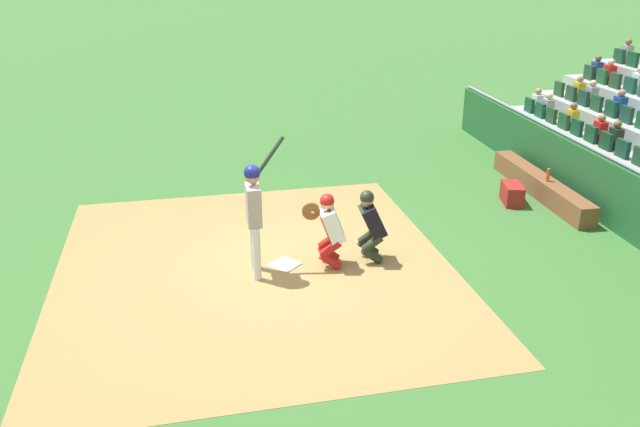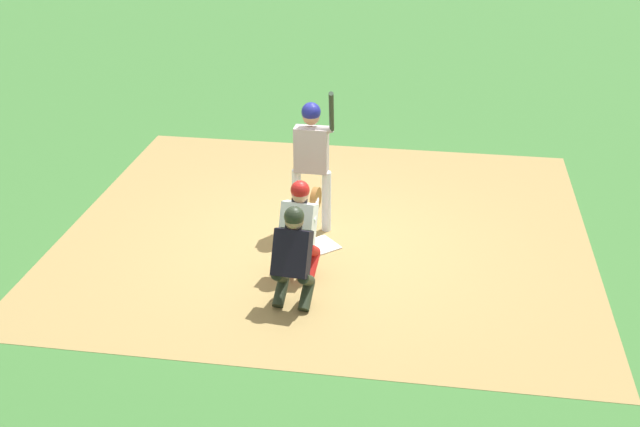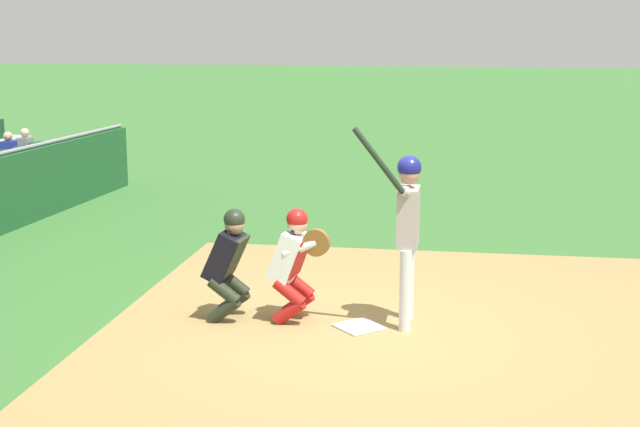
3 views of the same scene
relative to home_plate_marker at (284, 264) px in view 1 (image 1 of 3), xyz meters
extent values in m
plane|color=#376B30|center=(0.00, 0.00, -0.02)|extent=(160.00, 160.00, 0.00)
cube|color=#977D49|center=(0.00, 0.50, -0.01)|extent=(7.62, 6.89, 0.01)
cube|color=white|center=(0.00, 0.00, 0.00)|extent=(0.62, 0.62, 0.02)
cylinder|color=silver|center=(-0.43, 0.49, 0.43)|extent=(0.13, 0.13, 0.90)
cylinder|color=silver|center=(-0.01, 0.50, 0.43)|extent=(0.13, 0.13, 0.90)
cube|color=#A19494|center=(-0.22, 0.49, 1.20)|extent=(0.47, 0.24, 0.64)
sphere|color=#AF7A5D|center=(-0.22, 0.49, 1.68)|extent=(0.23, 0.23, 0.23)
sphere|color=navy|center=(-0.22, 0.49, 1.74)|extent=(0.26, 0.26, 0.26)
cylinder|color=#A19494|center=(-0.17, 0.47, 1.51)|extent=(0.49, 0.12, 0.14)
cylinder|color=#A19494|center=(0.02, 0.48, 1.51)|extent=(0.18, 0.14, 0.13)
cylinder|color=black|center=(0.11, 0.20, 1.86)|extent=(0.15, 0.56, 0.70)
sphere|color=black|center=(0.07, 0.45, 1.53)|extent=(0.06, 0.06, 0.06)
cylinder|color=#AE1916|center=(-0.26, -0.74, 0.14)|extent=(0.17, 0.39, 0.34)
cylinder|color=#AE1916|center=(-0.26, -0.74, 0.36)|extent=(0.17, 0.39, 0.33)
cylinder|color=#AE1916|center=(0.05, -0.77, 0.14)|extent=(0.17, 0.39, 0.34)
cylinder|color=#AE1916|center=(0.05, -0.77, 0.36)|extent=(0.17, 0.39, 0.33)
cube|color=white|center=(-0.11, -0.81, 0.72)|extent=(0.46, 0.45, 0.60)
cube|color=#AE1916|center=(-0.10, -0.69, 0.72)|extent=(0.40, 0.24, 0.45)
sphere|color=tan|center=(-0.10, -0.71, 1.09)|extent=(0.22, 0.22, 0.22)
cube|color=black|center=(-0.10, -0.71, 1.09)|extent=(0.21, 0.12, 0.20)
sphere|color=#AE1916|center=(-0.10, -0.71, 1.15)|extent=(0.24, 0.24, 0.24)
cylinder|color=brown|center=(0.04, -0.47, 0.93)|extent=(0.10, 0.31, 0.30)
cylinder|color=white|center=(0.06, -0.65, 0.86)|extent=(0.12, 0.39, 0.22)
cylinder|color=#232B1C|center=(-0.18, -1.48, 0.14)|extent=(0.15, 0.39, 0.34)
cylinder|color=#232B1C|center=(-0.18, -1.48, 0.36)|extent=(0.15, 0.39, 0.33)
cylinder|color=#232B1C|center=(0.14, -1.49, 0.14)|extent=(0.15, 0.39, 0.34)
cylinder|color=#232B1C|center=(0.14, -1.49, 0.36)|extent=(0.15, 0.39, 0.33)
cube|color=black|center=(-0.02, -1.52, 0.71)|extent=(0.44, 0.46, 0.60)
cube|color=#232B1C|center=(-0.01, -1.40, 0.71)|extent=(0.39, 0.25, 0.44)
sphere|color=#9E7D5B|center=(-0.01, -1.40, 1.07)|extent=(0.22, 0.22, 0.22)
cube|color=black|center=(-0.01, -1.40, 1.07)|extent=(0.20, 0.13, 0.20)
sphere|color=#232B1C|center=(-0.01, -1.40, 1.13)|extent=(0.24, 0.24, 0.24)
cube|color=#1F552C|center=(0.00, -6.45, 0.60)|extent=(16.30, 0.24, 1.23)
cube|color=brown|center=(2.45, -5.90, 0.20)|extent=(3.89, 0.40, 0.44)
cylinder|color=#DB4F24|center=(2.13, -5.86, 0.56)|extent=(0.07, 0.07, 0.27)
cube|color=maroon|center=(2.11, -5.08, 0.19)|extent=(0.77, 0.50, 0.42)
cube|color=#163F30|center=(3.35, -8.36, 0.66)|extent=(0.44, 0.10, 0.42)
cube|color=#133A24|center=(4.02, -8.36, 0.66)|extent=(0.44, 0.10, 0.42)
cube|color=black|center=(4.02, -8.60, 0.71)|extent=(0.32, 0.22, 0.52)
sphere|color=brown|center=(4.02, -8.60, 1.07)|extent=(0.19, 0.19, 0.19)
cube|color=#15452B|center=(4.69, -8.36, 0.66)|extent=(0.44, 0.10, 0.42)
cube|color=red|center=(4.69, -8.60, 0.71)|extent=(0.32, 0.22, 0.52)
sphere|color=#A3724E|center=(4.69, -8.60, 1.07)|extent=(0.19, 0.19, 0.19)
cube|color=#10432D|center=(5.36, -8.36, 0.66)|extent=(0.44, 0.10, 0.42)
cube|color=#1B492A|center=(6.03, -8.36, 0.66)|extent=(0.44, 0.10, 0.42)
cube|color=gold|center=(6.03, -8.60, 0.71)|extent=(0.32, 0.22, 0.52)
sphere|color=brown|center=(6.03, -8.60, 1.07)|extent=(0.19, 0.19, 0.19)
cube|color=#1C4128|center=(6.70, -8.36, 0.66)|extent=(0.44, 0.10, 0.42)
cube|color=#104730|center=(7.37, -8.36, 0.66)|extent=(0.44, 0.10, 0.42)
cube|color=gray|center=(7.37, -8.60, 0.71)|extent=(0.32, 0.22, 0.52)
sphere|color=beige|center=(7.37, -8.60, 1.07)|extent=(0.19, 0.19, 0.19)
cube|color=#15432B|center=(8.04, -8.36, 0.66)|extent=(0.44, 0.10, 0.42)
cube|color=white|center=(8.04, -8.60, 0.71)|extent=(0.32, 0.22, 0.52)
sphere|color=#AD7B4F|center=(8.04, -8.60, 1.07)|extent=(0.19, 0.19, 0.19)
cube|color=#163B28|center=(4.69, -9.26, 1.12)|extent=(0.44, 0.10, 0.42)
cube|color=#103D29|center=(5.36, -9.26, 1.12)|extent=(0.44, 0.10, 0.42)
cube|color=navy|center=(5.36, -9.49, 1.17)|extent=(0.32, 0.22, 0.52)
sphere|color=#A6755A|center=(5.36, -9.49, 1.53)|extent=(0.19, 0.19, 0.19)
cube|color=#194325|center=(6.03, -9.26, 1.12)|extent=(0.44, 0.10, 0.42)
cube|color=#113B27|center=(6.70, -9.26, 1.12)|extent=(0.44, 0.10, 0.42)
cube|color=gray|center=(6.70, -9.49, 1.17)|extent=(0.32, 0.22, 0.52)
sphere|color=#D9A78C|center=(6.70, -9.49, 1.53)|extent=(0.19, 0.19, 0.19)
cube|color=#1D4029|center=(7.37, -9.26, 1.12)|extent=(0.44, 0.10, 0.42)
cube|color=gold|center=(7.37, -9.49, 1.17)|extent=(0.32, 0.22, 0.52)
sphere|color=#AE7556|center=(7.37, -9.49, 1.53)|extent=(0.19, 0.19, 0.19)
cube|color=#1D4126|center=(8.04, -9.26, 1.12)|extent=(0.44, 0.10, 0.42)
cube|color=#144233|center=(6.03, -10.15, 1.58)|extent=(0.44, 0.10, 0.42)
cube|color=silver|center=(6.03, -10.39, 1.63)|extent=(0.32, 0.22, 0.52)
cube|color=#1A3A26|center=(6.70, -10.15, 1.58)|extent=(0.44, 0.10, 0.42)
cube|color=#1B4928|center=(7.37, -10.15, 1.58)|extent=(0.44, 0.10, 0.42)
cube|color=red|center=(7.37, -10.39, 1.63)|extent=(0.32, 0.22, 0.52)
sphere|color=beige|center=(7.37, -10.39, 1.99)|extent=(0.19, 0.19, 0.19)
cube|color=#1C3C29|center=(8.04, -10.15, 1.58)|extent=(0.44, 0.10, 0.42)
cube|color=navy|center=(8.04, -10.39, 1.63)|extent=(0.32, 0.22, 0.52)
sphere|color=brown|center=(8.04, -10.39, 1.99)|extent=(0.19, 0.19, 0.19)
cube|color=#113F27|center=(7.37, -11.05, 2.04)|extent=(0.44, 0.10, 0.42)
cube|color=#163C28|center=(8.04, -11.05, 2.04)|extent=(0.44, 0.10, 0.42)
cube|color=gray|center=(8.04, -11.28, 2.09)|extent=(0.32, 0.22, 0.52)
sphere|color=brown|center=(8.04, -11.28, 2.45)|extent=(0.19, 0.19, 0.19)
camera|label=1|loc=(-9.71, 1.03, 4.90)|focal=36.02mm
camera|label=2|loc=(1.91, -9.30, 5.20)|focal=44.35mm
camera|label=3|loc=(9.10, 1.49, 3.14)|focal=49.58mm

